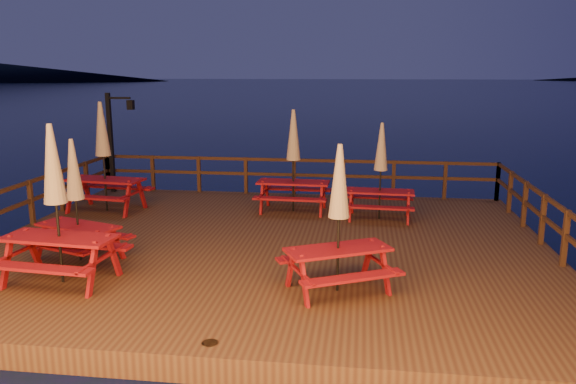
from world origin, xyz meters
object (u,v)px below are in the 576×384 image
picnic_table_0 (76,198)px  lamp_post (115,133)px  picnic_table_2 (293,159)px  picnic_table_1 (56,202)px

picnic_table_0 → lamp_post: bearing=126.7°
picnic_table_0 → picnic_table_2: bearing=69.6°
picnic_table_0 → picnic_table_1: bearing=-57.8°
picnic_table_1 → picnic_table_2: size_ratio=1.04×
lamp_post → picnic_table_1: bearing=-73.1°
lamp_post → picnic_table_1: lamp_post is taller
lamp_post → picnic_table_1: size_ratio=1.08×
picnic_table_2 → lamp_post: bearing=165.0°
lamp_post → picnic_table_2: size_ratio=1.12×
picnic_table_1 → picnic_table_2: (3.41, 5.59, -0.06)m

